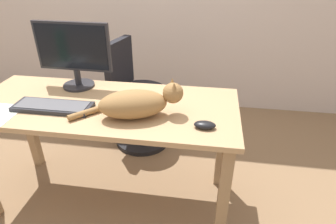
% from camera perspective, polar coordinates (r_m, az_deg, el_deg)
% --- Properties ---
extents(ground_plane, '(8.00, 8.00, 0.00)m').
position_cam_1_polar(ground_plane, '(2.15, -10.58, -16.22)').
color(ground_plane, '#846647').
extents(desk, '(1.57, 0.65, 0.75)m').
position_cam_1_polar(desk, '(1.76, -12.45, -1.53)').
color(desk, tan).
rests_on(desk, ground_plane).
extents(office_chair, '(0.50, 0.48, 0.91)m').
position_cam_1_polar(office_chair, '(2.48, -6.42, 2.05)').
color(office_chair, black).
rests_on(office_chair, ground_plane).
extents(monitor, '(0.48, 0.20, 0.41)m').
position_cam_1_polar(monitor, '(1.90, -18.27, 11.13)').
color(monitor, '#232328').
rests_on(monitor, desk).
extents(keyboard, '(0.44, 0.15, 0.03)m').
position_cam_1_polar(keyboard, '(1.73, -21.91, 1.02)').
color(keyboard, '#232328').
rests_on(keyboard, desk).
extents(cat, '(0.59, 0.28, 0.20)m').
position_cam_1_polar(cat, '(1.51, -6.14, 1.83)').
color(cat, olive).
rests_on(cat, desk).
extents(computer_mouse, '(0.11, 0.06, 0.04)m').
position_cam_1_polar(computer_mouse, '(1.44, 7.34, -2.56)').
color(computer_mouse, black).
rests_on(computer_mouse, desk).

